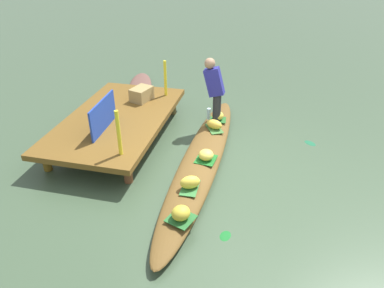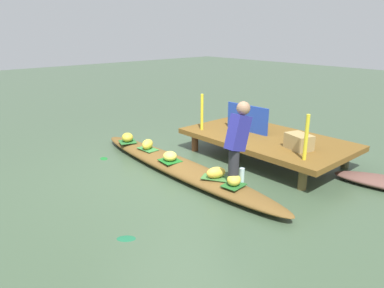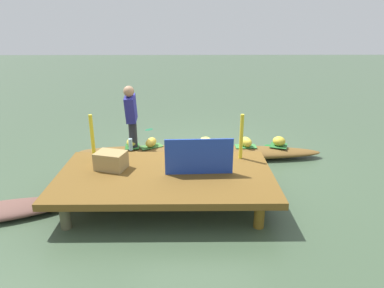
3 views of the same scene
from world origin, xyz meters
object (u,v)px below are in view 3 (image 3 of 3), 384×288
banana_bunch_1 (279,141)px  market_banner (199,157)px  vendor_boat (199,152)px  water_bottle (131,144)px  banana_bunch_2 (246,142)px  banana_bunch_4 (206,141)px  banana_bunch_0 (151,142)px  banana_bunch_3 (132,142)px  produce_crate (111,160)px  vendor_person (131,113)px

banana_bunch_1 → market_banner: (1.65, 1.82, 0.41)m
vendor_boat → water_bottle: bearing=6.8°
banana_bunch_2 → banana_bunch_4: size_ratio=1.18×
banana_bunch_4 → water_bottle: water_bottle is taller
banana_bunch_1 → market_banner: size_ratio=0.25×
banana_bunch_0 → banana_bunch_1: 2.55m
banana_bunch_3 → produce_crate: bearing=87.8°
water_bottle → produce_crate: size_ratio=0.52×
banana_bunch_4 → market_banner: (0.19, 1.85, 0.42)m
market_banner → produce_crate: 1.36m
water_bottle → produce_crate: 1.44m
banana_bunch_3 → produce_crate: size_ratio=0.53×
vendor_person → produce_crate: bearing=86.5°
banana_bunch_1 → water_bottle: bearing=4.0°
produce_crate → banana_bunch_2: bearing=-145.8°
banana_bunch_0 → water_bottle: (0.38, 0.18, 0.02)m
banana_bunch_0 → vendor_boat: bearing=177.7°
banana_bunch_2 → market_banner: 2.07m
vendor_boat → produce_crate: 2.14m
banana_bunch_0 → banana_bunch_3: (0.38, -0.00, -0.00)m
vendor_boat → banana_bunch_3: bearing=-0.8°
banana_bunch_0 → banana_bunch_4: (-1.09, -0.06, -0.00)m
banana_bunch_4 → produce_crate: 2.27m
market_banner → produce_crate: bearing=-10.7°
banana_bunch_1 → vendor_person: size_ratio=0.20×
banana_bunch_2 → banana_bunch_3: banana_bunch_2 is taller
banana_bunch_3 → vendor_person: (-0.03, 0.08, 0.61)m
vendor_boat → banana_bunch_2: bearing=-177.5°
banana_bunch_1 → vendor_boat: bearing=2.4°
produce_crate → banana_bunch_3: bearing=-92.2°
banana_bunch_2 → banana_bunch_4: bearing=-5.4°
vendor_boat → banana_bunch_1: (-1.59, -0.07, 0.21)m
banana_bunch_2 → water_bottle: water_bottle is taller
produce_crate → water_bottle: bearing=-92.5°
vendor_boat → market_banner: (0.06, 1.75, 0.62)m
banana_bunch_1 → banana_bunch_2: (0.67, 0.04, 0.00)m
banana_bunch_3 → market_banner: 2.24m
banana_bunch_0 → banana_bunch_1: (-2.55, -0.03, 0.01)m
banana_bunch_4 → vendor_person: 1.56m
banana_bunch_0 → banana_bunch_3: banana_bunch_0 is taller
vendor_person → water_bottle: vendor_person is taller
banana_bunch_0 → water_bottle: water_bottle is taller
market_banner → vendor_boat: bearing=-94.4°
vendor_person → market_banner: bearing=126.1°
market_banner → banana_bunch_1: bearing=-134.6°
vendor_boat → water_bottle: (1.34, 0.14, 0.22)m
banana_bunch_0 → banana_bunch_2: size_ratio=1.07×
water_bottle → banana_bunch_3: bearing=-89.7°
vendor_boat → market_banner: market_banner is taller
banana_bunch_2 → banana_bunch_4: 0.80m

